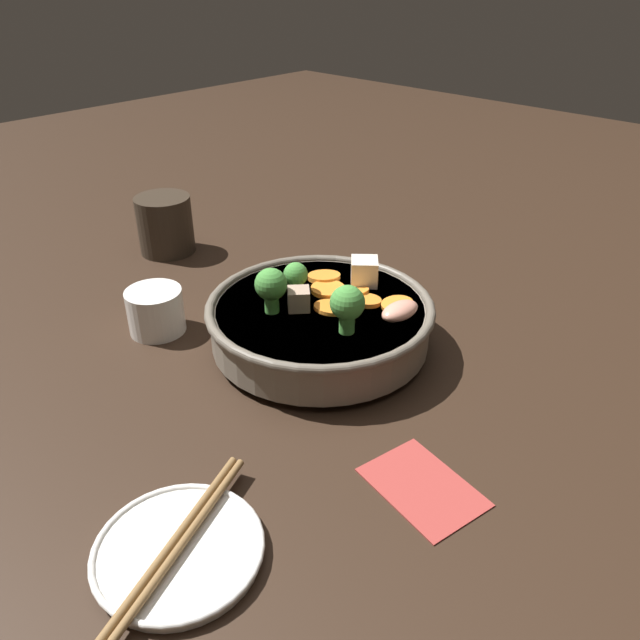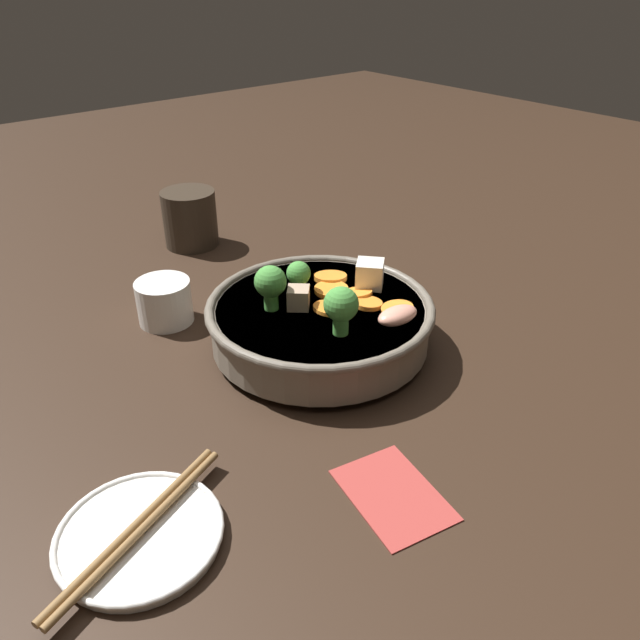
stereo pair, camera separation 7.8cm
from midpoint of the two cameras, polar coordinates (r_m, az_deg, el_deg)
The scene contains 7 objects.
ground_plane at distance 0.80m, azimuth -2.79°, elevation -2.55°, with size 3.00×3.00×0.00m, color black.
stirfry_bowl at distance 0.77m, azimuth -2.82°, elevation 0.07°, with size 0.28×0.28×0.12m.
side_saucer at distance 0.57m, azimuth -16.85°, elevation -19.72°, with size 0.14×0.14×0.01m.
tea_cup at distance 0.85m, azimuth -17.35°, elevation 0.76°, with size 0.07×0.07×0.06m.
dark_mug at distance 1.08m, azimuth -16.06°, elevation 8.36°, with size 0.12×0.09×0.09m.
napkin at distance 0.61m, azimuth 5.68°, elevation -15.06°, with size 0.12×0.10×0.00m.
chopsticks_pair at distance 0.57m, azimuth -17.00°, elevation -19.10°, with size 0.09×0.20×0.01m.
Camera 1 is at (-0.46, 0.48, 0.44)m, focal length 35.00 mm.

